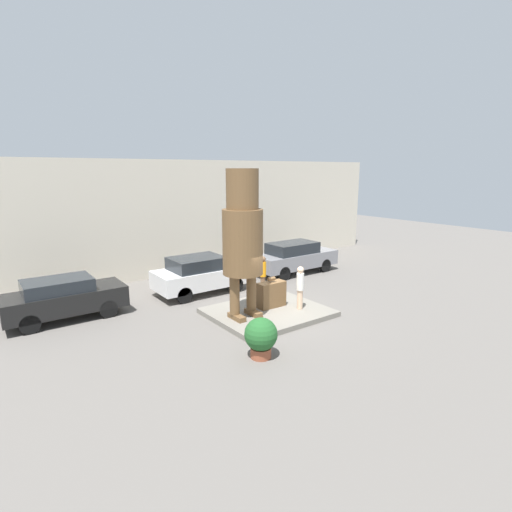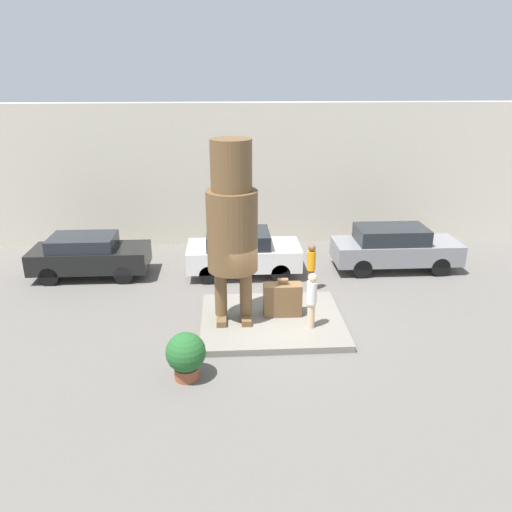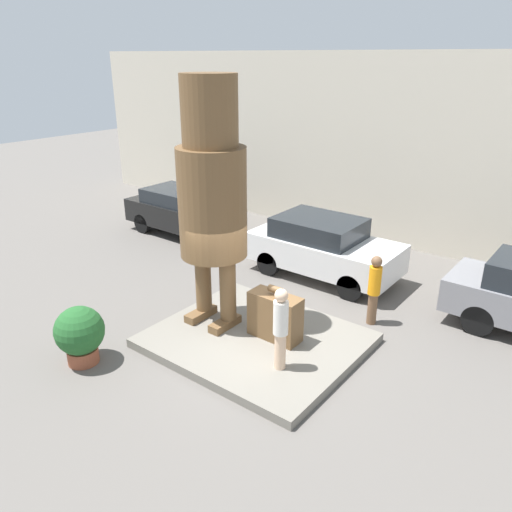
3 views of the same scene
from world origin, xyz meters
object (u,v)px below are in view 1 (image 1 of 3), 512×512
(statue_figure, at_px, (243,233))
(parked_car_black, at_px, (64,298))
(giant_suitcase, at_px, (271,294))
(parked_car_grey, at_px, (295,257))
(planter_pot, at_px, (261,336))
(tourist, at_px, (300,286))
(parked_car_white, at_px, (200,274))
(worker_hivis, at_px, (263,273))

(statue_figure, bearing_deg, parked_car_black, 141.85)
(giant_suitcase, bearing_deg, parked_car_grey, 39.67)
(statue_figure, bearing_deg, planter_pot, -114.30)
(tourist, bearing_deg, parked_car_white, 111.42)
(planter_pot, bearing_deg, parked_car_grey, 42.62)
(planter_pot, bearing_deg, tourist, 30.99)
(tourist, relative_size, planter_pot, 1.37)
(parked_car_white, distance_m, worker_hivis, 2.79)
(giant_suitcase, distance_m, tourist, 1.19)
(parked_car_black, bearing_deg, planter_pot, -59.46)
(parked_car_grey, relative_size, planter_pot, 3.85)
(parked_car_black, bearing_deg, parked_car_white, -1.17)
(parked_car_black, xyz_separation_m, worker_hivis, (7.86, -1.72, 0.08))
(parked_car_white, bearing_deg, planter_pot, -103.63)
(giant_suitcase, bearing_deg, statue_figure, -171.64)
(parked_car_black, bearing_deg, statue_figure, -38.15)
(statue_figure, height_order, giant_suitcase, statue_figure)
(statue_figure, distance_m, parked_car_grey, 7.75)
(parked_car_black, xyz_separation_m, parked_car_white, (5.58, -0.11, 0.04))
(statue_figure, distance_m, parked_car_white, 4.64)
(giant_suitcase, distance_m, parked_car_white, 3.89)
(giant_suitcase, distance_m, parked_car_black, 7.68)
(statue_figure, xyz_separation_m, worker_hivis, (2.68, 2.35, -2.36))
(statue_figure, relative_size, worker_hivis, 3.16)
(parked_car_grey, xyz_separation_m, planter_pot, (-7.34, -6.75, -0.22))
(giant_suitcase, bearing_deg, worker_hivis, 60.31)
(parked_car_black, bearing_deg, parked_car_grey, 0.09)
(parked_car_white, distance_m, parked_car_grey, 5.74)
(tourist, bearing_deg, statue_figure, 164.12)
(statue_figure, relative_size, parked_car_black, 1.26)
(giant_suitcase, distance_m, worker_hivis, 2.46)
(statue_figure, bearing_deg, parked_car_white, 84.21)
(parked_car_black, distance_m, worker_hivis, 8.05)
(tourist, distance_m, parked_car_black, 8.75)
(giant_suitcase, height_order, parked_car_black, parked_car_black)
(statue_figure, xyz_separation_m, tourist, (2.20, -0.63, -2.17))
(parked_car_grey, bearing_deg, parked_car_white, -178.69)
(statue_figure, bearing_deg, tourist, -15.88)
(parked_car_grey, bearing_deg, giant_suitcase, -140.33)
(worker_hivis, bearing_deg, statue_figure, -138.84)
(statue_figure, bearing_deg, parked_car_grey, 33.66)
(tourist, height_order, worker_hivis, tourist)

